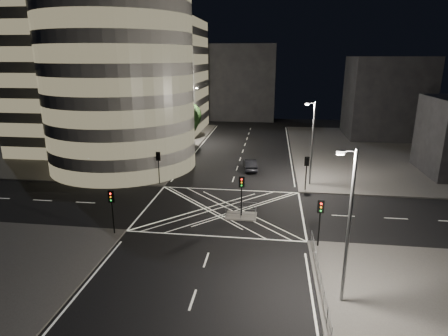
# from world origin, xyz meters

# --- Properties ---
(ground) EXTENTS (120.00, 120.00, 0.00)m
(ground) POSITION_xyz_m (0.00, 0.00, 0.00)
(ground) COLOR black
(ground) RESTS_ON ground
(sidewalk_far_left) EXTENTS (42.00, 42.00, 0.15)m
(sidewalk_far_left) POSITION_xyz_m (-29.00, 27.00, 0.07)
(sidewalk_far_left) COLOR #494744
(sidewalk_far_left) RESTS_ON ground
(sidewalk_far_right) EXTENTS (42.00, 42.00, 0.15)m
(sidewalk_far_right) POSITION_xyz_m (29.00, 27.00, 0.07)
(sidewalk_far_right) COLOR #494744
(sidewalk_far_right) RESTS_ON ground
(central_island) EXTENTS (3.00, 2.00, 0.15)m
(central_island) POSITION_xyz_m (2.00, -1.50, 0.07)
(central_island) COLOR slate
(central_island) RESTS_ON ground
(office_tower_curved) EXTENTS (30.00, 29.00, 27.20)m
(office_tower_curved) POSITION_xyz_m (-20.74, 18.74, 12.65)
(office_tower_curved) COLOR gray
(office_tower_curved) RESTS_ON sidewalk_far_left
(office_block_rear) EXTENTS (24.00, 16.00, 22.00)m
(office_block_rear) POSITION_xyz_m (-22.00, 42.00, 11.15)
(office_block_rear) COLOR gray
(office_block_rear) RESTS_ON sidewalk_far_left
(building_right_far) EXTENTS (14.00, 12.00, 15.00)m
(building_right_far) POSITION_xyz_m (26.00, 40.00, 7.65)
(building_right_far) COLOR black
(building_right_far) RESTS_ON sidewalk_far_right
(building_far_end) EXTENTS (18.00, 8.00, 18.00)m
(building_far_end) POSITION_xyz_m (-4.00, 58.00, 9.00)
(building_far_end) COLOR black
(building_far_end) RESTS_ON ground
(tree_a) EXTENTS (3.85, 3.85, 6.18)m
(tree_a) POSITION_xyz_m (-10.50, 9.00, 4.10)
(tree_a) COLOR black
(tree_a) RESTS_ON sidewalk_far_left
(tree_b) EXTENTS (3.93, 3.93, 7.31)m
(tree_b) POSITION_xyz_m (-10.50, 15.00, 5.18)
(tree_b) COLOR black
(tree_b) RESTS_ON sidewalk_far_left
(tree_c) EXTENTS (3.59, 3.59, 6.05)m
(tree_c) POSITION_xyz_m (-10.50, 21.00, 4.11)
(tree_c) COLOR black
(tree_c) RESTS_ON sidewalk_far_left
(tree_d) EXTENTS (5.44, 5.44, 7.85)m
(tree_d) POSITION_xyz_m (-10.50, 27.00, 4.86)
(tree_d) COLOR black
(tree_d) RESTS_ON sidewalk_far_left
(tree_e) EXTENTS (4.06, 4.06, 6.72)m
(tree_e) POSITION_xyz_m (-10.50, 33.00, 4.53)
(tree_e) COLOR black
(tree_e) RESTS_ON sidewalk_far_left
(traffic_signal_fl) EXTENTS (0.55, 0.22, 4.00)m
(traffic_signal_fl) POSITION_xyz_m (-8.80, 6.80, 2.91)
(traffic_signal_fl) COLOR black
(traffic_signal_fl) RESTS_ON sidewalk_far_left
(traffic_signal_nl) EXTENTS (0.55, 0.22, 4.00)m
(traffic_signal_nl) POSITION_xyz_m (-8.80, -6.80, 2.91)
(traffic_signal_nl) COLOR black
(traffic_signal_nl) RESTS_ON sidewalk_near_left
(traffic_signal_fr) EXTENTS (0.55, 0.22, 4.00)m
(traffic_signal_fr) POSITION_xyz_m (8.80, 6.80, 2.91)
(traffic_signal_fr) COLOR black
(traffic_signal_fr) RESTS_ON sidewalk_far_right
(traffic_signal_nr) EXTENTS (0.55, 0.22, 4.00)m
(traffic_signal_nr) POSITION_xyz_m (8.80, -6.80, 2.91)
(traffic_signal_nr) COLOR black
(traffic_signal_nr) RESTS_ON sidewalk_near_right
(traffic_signal_island) EXTENTS (0.55, 0.22, 4.00)m
(traffic_signal_island) POSITION_xyz_m (2.00, -1.50, 2.91)
(traffic_signal_island) COLOR black
(traffic_signal_island) RESTS_ON central_island
(street_lamp_left_near) EXTENTS (1.25, 0.25, 10.00)m
(street_lamp_left_near) POSITION_xyz_m (-9.44, 12.00, 5.54)
(street_lamp_left_near) COLOR slate
(street_lamp_left_near) RESTS_ON sidewalk_far_left
(street_lamp_left_far) EXTENTS (1.25, 0.25, 10.00)m
(street_lamp_left_far) POSITION_xyz_m (-9.44, 30.00, 5.54)
(street_lamp_left_far) COLOR slate
(street_lamp_left_far) RESTS_ON sidewalk_far_left
(street_lamp_right_far) EXTENTS (1.25, 0.25, 10.00)m
(street_lamp_right_far) POSITION_xyz_m (9.44, 9.00, 5.54)
(street_lamp_right_far) COLOR slate
(street_lamp_right_far) RESTS_ON sidewalk_far_right
(street_lamp_right_near) EXTENTS (1.25, 0.25, 10.00)m
(street_lamp_right_near) POSITION_xyz_m (9.44, -14.00, 5.54)
(street_lamp_right_near) COLOR slate
(street_lamp_right_near) RESTS_ON sidewalk_near_right
(railing_near_right) EXTENTS (0.06, 11.70, 1.10)m
(railing_near_right) POSITION_xyz_m (8.30, -12.15, 0.70)
(railing_near_right) COLOR slate
(railing_near_right) RESTS_ON sidewalk_near_right
(railing_island_south) EXTENTS (2.80, 0.06, 1.10)m
(railing_island_south) POSITION_xyz_m (2.00, -2.40, 0.70)
(railing_island_south) COLOR slate
(railing_island_south) RESTS_ON central_island
(railing_island_north) EXTENTS (2.80, 0.06, 1.10)m
(railing_island_north) POSITION_xyz_m (2.00, -0.60, 0.70)
(railing_island_north) COLOR slate
(railing_island_north) RESTS_ON central_island
(sedan) EXTENTS (2.40, 4.89, 1.54)m
(sedan) POSITION_xyz_m (1.83, 14.42, 0.77)
(sedan) COLOR black
(sedan) RESTS_ON ground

